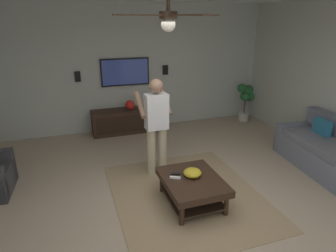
{
  "coord_description": "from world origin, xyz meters",
  "views": [
    {
      "loc": [
        -3.28,
        1.38,
        2.55
      ],
      "look_at": [
        0.76,
        0.0,
        0.99
      ],
      "focal_mm": 32.02,
      "sensor_mm": 36.0,
      "label": 1
    }
  ],
  "objects_px": {
    "remote_black": "(176,174)",
    "wall_speaker_left": "(165,70)",
    "remote_white": "(175,178)",
    "wall_speaker_right": "(78,77)",
    "bowl": "(192,173)",
    "coffee_table": "(192,185)",
    "tv": "(125,72)",
    "media_console": "(129,121)",
    "person_standing": "(156,122)",
    "vase_round": "(130,105)",
    "ceiling_fan": "(168,18)",
    "potted_plant_tall": "(246,98)",
    "couch": "(329,153)"
  },
  "relations": [
    {
      "from": "wall_speaker_right",
      "to": "wall_speaker_left",
      "type": "bearing_deg",
      "value": -90.0
    },
    {
      "from": "potted_plant_tall",
      "to": "vase_round",
      "type": "relative_size",
      "value": 4.38
    },
    {
      "from": "wall_speaker_left",
      "to": "person_standing",
      "type": "bearing_deg",
      "value": 158.28
    },
    {
      "from": "couch",
      "to": "ceiling_fan",
      "type": "relative_size",
      "value": 1.64
    },
    {
      "from": "tv",
      "to": "vase_round",
      "type": "height_order",
      "value": "tv"
    },
    {
      "from": "person_standing",
      "to": "remote_white",
      "type": "relative_size",
      "value": 10.93
    },
    {
      "from": "potted_plant_tall",
      "to": "remote_black",
      "type": "xyz_separation_m",
      "value": [
        -2.79,
        2.93,
        -0.19
      ]
    },
    {
      "from": "coffee_table",
      "to": "bowl",
      "type": "distance_m",
      "value": 0.17
    },
    {
      "from": "tv",
      "to": "wall_speaker_right",
      "type": "distance_m",
      "value": 1.05
    },
    {
      "from": "coffee_table",
      "to": "remote_white",
      "type": "height_order",
      "value": "remote_white"
    },
    {
      "from": "media_console",
      "to": "remote_black",
      "type": "xyz_separation_m",
      "value": [
        -2.94,
        -0.07,
        0.14
      ]
    },
    {
      "from": "coffee_table",
      "to": "wall_speaker_right",
      "type": "xyz_separation_m",
      "value": [
        3.37,
        1.3,
        1.03
      ]
    },
    {
      "from": "remote_black",
      "to": "vase_round",
      "type": "bearing_deg",
      "value": 105.9
    },
    {
      "from": "couch",
      "to": "coffee_table",
      "type": "relative_size",
      "value": 1.97
    },
    {
      "from": "media_console",
      "to": "person_standing",
      "type": "height_order",
      "value": "person_standing"
    },
    {
      "from": "person_standing",
      "to": "ceiling_fan",
      "type": "distance_m",
      "value": 1.98
    },
    {
      "from": "ceiling_fan",
      "to": "coffee_table",
      "type": "bearing_deg",
      "value": -74.14
    },
    {
      "from": "potted_plant_tall",
      "to": "vase_round",
      "type": "xyz_separation_m",
      "value": [
        0.12,
        2.97,
        0.06
      ]
    },
    {
      "from": "potted_plant_tall",
      "to": "wall_speaker_right",
      "type": "relative_size",
      "value": 4.38
    },
    {
      "from": "potted_plant_tall",
      "to": "ceiling_fan",
      "type": "height_order",
      "value": "ceiling_fan"
    },
    {
      "from": "media_console",
      "to": "remote_white",
      "type": "xyz_separation_m",
      "value": [
        -3.04,
        -0.02,
        0.14
      ]
    },
    {
      "from": "remote_white",
      "to": "wall_speaker_right",
      "type": "relative_size",
      "value": 0.68
    },
    {
      "from": "wall_speaker_right",
      "to": "coffee_table",
      "type": "bearing_deg",
      "value": -158.95
    },
    {
      "from": "remote_black",
      "to": "vase_round",
      "type": "relative_size",
      "value": 0.68
    },
    {
      "from": "wall_speaker_left",
      "to": "wall_speaker_right",
      "type": "distance_m",
      "value": 2.01
    },
    {
      "from": "person_standing",
      "to": "vase_round",
      "type": "xyz_separation_m",
      "value": [
        2.05,
        0.02,
        -0.27
      ]
    },
    {
      "from": "coffee_table",
      "to": "remote_black",
      "type": "bearing_deg",
      "value": 46.33
    },
    {
      "from": "potted_plant_tall",
      "to": "remote_white",
      "type": "height_order",
      "value": "potted_plant_tall"
    },
    {
      "from": "coffee_table",
      "to": "person_standing",
      "type": "distance_m",
      "value": 1.23
    },
    {
      "from": "bowl",
      "to": "wall_speaker_right",
      "type": "height_order",
      "value": "wall_speaker_right"
    },
    {
      "from": "couch",
      "to": "coffee_table",
      "type": "distance_m",
      "value": 2.66
    },
    {
      "from": "remote_white",
      "to": "remote_black",
      "type": "height_order",
      "value": "same"
    },
    {
      "from": "coffee_table",
      "to": "remote_white",
      "type": "bearing_deg",
      "value": 70.5
    },
    {
      "from": "couch",
      "to": "potted_plant_tall",
      "type": "distance_m",
      "value": 2.81
    },
    {
      "from": "wall_speaker_left",
      "to": "wall_speaker_right",
      "type": "height_order",
      "value": "wall_speaker_left"
    },
    {
      "from": "media_console",
      "to": "ceiling_fan",
      "type": "height_order",
      "value": "ceiling_fan"
    },
    {
      "from": "media_console",
      "to": "person_standing",
      "type": "relative_size",
      "value": 1.04
    },
    {
      "from": "remote_white",
      "to": "wall_speaker_right",
      "type": "xyz_separation_m",
      "value": [
        3.29,
        1.07,
        0.91
      ]
    },
    {
      "from": "remote_black",
      "to": "wall_speaker_left",
      "type": "bearing_deg",
      "value": 89.22
    },
    {
      "from": "coffee_table",
      "to": "vase_round",
      "type": "distance_m",
      "value": 3.11
    },
    {
      "from": "potted_plant_tall",
      "to": "bowl",
      "type": "bearing_deg",
      "value": 136.97
    },
    {
      "from": "person_standing",
      "to": "vase_round",
      "type": "relative_size",
      "value": 7.45
    },
    {
      "from": "vase_round",
      "to": "wall_speaker_left",
      "type": "distance_m",
      "value": 1.21
    },
    {
      "from": "ceiling_fan",
      "to": "remote_black",
      "type": "bearing_deg",
      "value": -36.36
    },
    {
      "from": "media_console",
      "to": "wall_speaker_right",
      "type": "distance_m",
      "value": 1.5
    },
    {
      "from": "coffee_table",
      "to": "wall_speaker_left",
      "type": "bearing_deg",
      "value": -11.96
    },
    {
      "from": "coffee_table",
      "to": "bowl",
      "type": "xyz_separation_m",
      "value": [
        0.05,
        -0.02,
        0.16
      ]
    },
    {
      "from": "tv",
      "to": "bowl",
      "type": "height_order",
      "value": "tv"
    },
    {
      "from": "remote_white",
      "to": "couch",
      "type": "bearing_deg",
      "value": -148.32
    },
    {
      "from": "media_console",
      "to": "ceiling_fan",
      "type": "bearing_deg",
      "value": -2.67
    }
  ]
}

